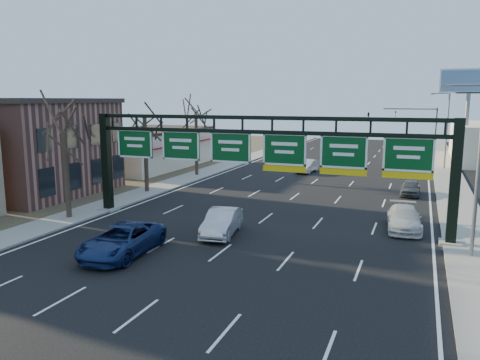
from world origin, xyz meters
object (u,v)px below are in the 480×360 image
at_px(car_blue_suv, 122,240).
at_px(car_silver_sedan, 222,222).
at_px(sign_gantry, 259,156).
at_px(car_white_wagon, 404,218).

bearing_deg(car_blue_suv, car_silver_sedan, 53.75).
distance_m(sign_gantry, car_blue_suv, 10.27).
xyz_separation_m(car_blue_suv, car_white_wagon, (13.83, 10.62, -0.09)).
relative_size(sign_gantry, car_silver_sedan, 5.16).
bearing_deg(car_white_wagon, car_blue_suv, -147.22).
bearing_deg(car_white_wagon, sign_gantry, -169.44).
distance_m(sign_gantry, car_silver_sedan, 4.97).
bearing_deg(car_blue_suv, sign_gantry, 55.62).
xyz_separation_m(sign_gantry, car_blue_suv, (-4.91, -8.18, -3.82)).
bearing_deg(car_blue_suv, car_white_wagon, 34.09).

